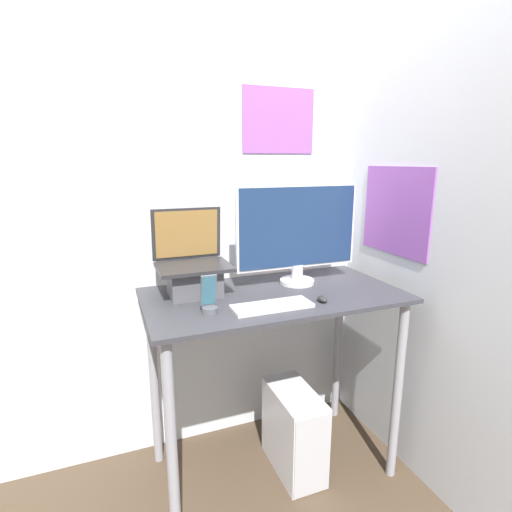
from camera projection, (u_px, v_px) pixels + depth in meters
name	position (u px, v px, depth m)	size (l,w,h in m)	color
wall_back	(244.00, 199.00, 2.06)	(6.00, 0.06, 2.60)	silver
wall_side_right	(449.00, 209.00, 1.66)	(0.06, 6.00, 2.60)	silver
desk	(273.00, 325.00, 1.83)	(1.15, 0.61, 0.91)	#333338
laptop	(193.00, 272.00, 1.76)	(0.32, 0.26, 0.37)	#4C4C51
monitor	(298.00, 234.00, 1.88)	(0.62, 0.17, 0.48)	silver
keyboard	(272.00, 306.00, 1.62)	(0.33, 0.12, 0.02)	silver
mouse	(322.00, 299.00, 1.68)	(0.04, 0.06, 0.03)	#262626
cell_phone	(209.00, 301.00, 1.56)	(0.06, 0.06, 0.15)	#4C4C51
computer_tower	(294.00, 431.00, 1.95)	(0.19, 0.38, 0.42)	silver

